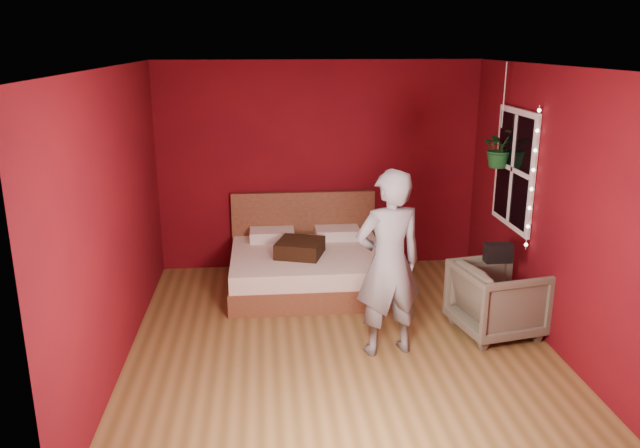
% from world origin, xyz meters
% --- Properties ---
extents(floor, '(4.50, 4.50, 0.00)m').
position_xyz_m(floor, '(0.00, 0.00, 0.00)').
color(floor, brown).
rests_on(floor, ground).
extents(room_walls, '(4.04, 4.54, 2.62)m').
position_xyz_m(room_walls, '(0.00, 0.00, 1.68)').
color(room_walls, '#630A10').
rests_on(room_walls, ground).
extents(window, '(0.05, 0.97, 1.27)m').
position_xyz_m(window, '(1.97, 0.90, 1.50)').
color(window, white).
rests_on(window, room_walls).
extents(fairy_lights, '(0.04, 0.04, 1.45)m').
position_xyz_m(fairy_lights, '(1.94, 0.37, 1.50)').
color(fairy_lights, silver).
rests_on(fairy_lights, room_walls).
extents(bed, '(1.81, 1.54, 0.99)m').
position_xyz_m(bed, '(-0.20, 1.52, 0.26)').
color(bed, brown).
rests_on(bed, ground).
extents(person, '(0.71, 0.54, 1.75)m').
position_xyz_m(person, '(0.41, -0.19, 0.88)').
color(person, slate).
rests_on(person, ground).
extents(armchair, '(0.92, 0.90, 0.72)m').
position_xyz_m(armchair, '(1.58, 0.11, 0.36)').
color(armchair, '#615D4C').
rests_on(armchair, ground).
extents(handbag, '(0.26, 0.13, 0.19)m').
position_xyz_m(handbag, '(1.58, 0.20, 0.81)').
color(handbag, black).
rests_on(handbag, armchair).
extents(throw_pillow, '(0.62, 0.62, 0.17)m').
position_xyz_m(throw_pillow, '(-0.30, 1.34, 0.54)').
color(throw_pillow, black).
rests_on(throw_pillow, bed).
extents(hanging_plant, '(0.44, 0.40, 1.12)m').
position_xyz_m(hanging_plant, '(1.88, 1.13, 1.69)').
color(hanging_plant, silver).
rests_on(hanging_plant, room_walls).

